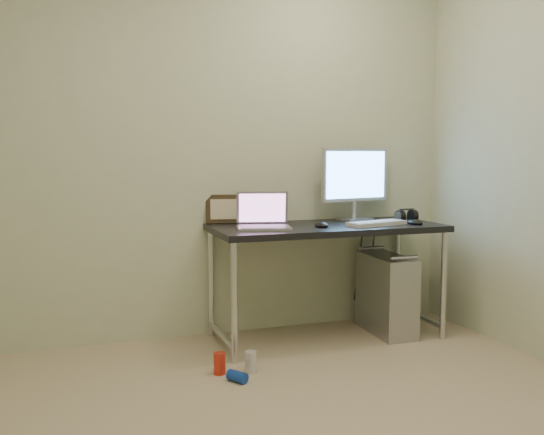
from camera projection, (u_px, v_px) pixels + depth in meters
The scene contains 16 objects.
wall_back at pixel (204, 148), 3.95m from camera, with size 3.50×0.02×2.50m, color beige.
desk at pixel (327, 238), 3.95m from camera, with size 1.50×0.65×0.75m.
tower_computer at pixel (386, 294), 4.09m from camera, with size 0.24×0.52×0.56m.
cable_a at pixel (358, 267), 4.36m from camera, with size 0.01×0.01×0.70m, color black.
cable_b at pixel (371, 269), 4.37m from camera, with size 0.01×0.01×0.72m, color black.
can_red at pixel (220, 363), 3.33m from camera, with size 0.07×0.07×0.12m, color red.
can_white at pixel (251, 362), 3.36m from camera, with size 0.07×0.07×0.12m, color silver.
can_blue at pixel (237, 377), 3.22m from camera, with size 0.06×0.06×0.11m, color #11379D.
laptop at pixel (263, 220), 3.75m from camera, with size 0.38×0.34×0.23m.
monitor at pixel (355, 178), 4.19m from camera, with size 0.53×0.19×0.50m.
keyboard at pixel (377, 223), 3.91m from camera, with size 0.41×0.13×0.02m, color silver.
mouse_right at pixel (415, 221), 3.96m from camera, with size 0.08×0.12×0.04m, color black.
mouse_left at pixel (322, 224), 3.82m from camera, with size 0.08×0.13×0.04m, color black.
headphones at pixel (406, 216), 4.23m from camera, with size 0.15×0.09×0.10m.
picture_frame at pixel (224, 209), 4.01m from camera, with size 0.24×0.03×0.19m, color black.
webcam at pixel (249, 208), 4.06m from camera, with size 0.05×0.04×0.13m.
Camera 1 is at (-0.89, -2.16, 1.21)m, focal length 40.00 mm.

